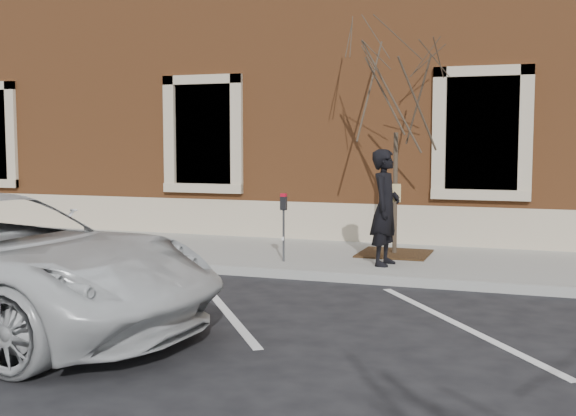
% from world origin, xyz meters
% --- Properties ---
extents(ground, '(120.00, 120.00, 0.00)m').
position_xyz_m(ground, '(0.00, 0.00, 0.00)').
color(ground, '#28282B').
rests_on(ground, ground).
extents(sidewalk_near, '(40.00, 3.50, 0.15)m').
position_xyz_m(sidewalk_near, '(0.00, 1.75, 0.07)').
color(sidewalk_near, '#97978E').
rests_on(sidewalk_near, ground).
extents(curb_near, '(40.00, 0.12, 0.15)m').
position_xyz_m(curb_near, '(0.00, -0.05, 0.07)').
color(curb_near, '#9E9E99').
rests_on(curb_near, ground).
extents(parking_stripes, '(28.00, 4.40, 0.01)m').
position_xyz_m(parking_stripes, '(0.00, -2.20, 0.00)').
color(parking_stripes, silver).
rests_on(parking_stripes, ground).
extents(building_civic, '(40.00, 8.62, 8.00)m').
position_xyz_m(building_civic, '(0.00, 7.74, 4.00)').
color(building_civic, brown).
rests_on(building_civic, ground).
extents(man, '(0.55, 0.76, 1.97)m').
position_xyz_m(man, '(1.64, 0.89, 1.13)').
color(man, black).
rests_on(man, sidewalk_near).
extents(parking_meter, '(0.11, 0.08, 1.19)m').
position_xyz_m(parking_meter, '(-0.11, 0.68, 0.98)').
color(parking_meter, '#595B60').
rests_on(parking_meter, sidewalk_near).
extents(tree_grate, '(1.28, 1.28, 0.03)m').
position_xyz_m(tree_grate, '(1.58, 2.08, 0.17)').
color(tree_grate, '#412B15').
rests_on(tree_grate, sidewalk_near).
extents(sapling, '(2.46, 2.46, 4.10)m').
position_xyz_m(sapling, '(1.58, 2.08, 3.02)').
color(sapling, '#443A29').
rests_on(sapling, sidewalk_near).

